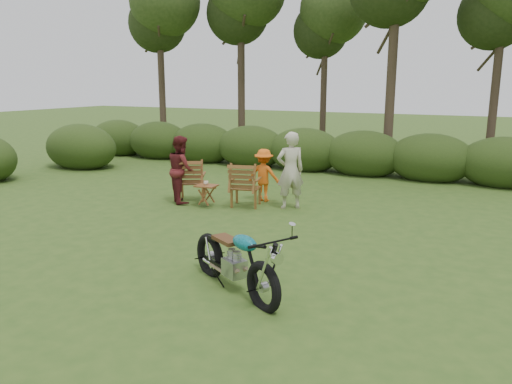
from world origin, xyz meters
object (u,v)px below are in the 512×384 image
at_px(motorcycle, 235,289).
at_px(adult_b, 183,202).
at_px(cup, 206,183).
at_px(child, 264,201).
at_px(side_table, 207,196).
at_px(adult_a, 290,208).
at_px(lawn_chair_left, 193,200).
at_px(lawn_chair_right, 246,206).

distance_m(motorcycle, adult_b, 5.44).
distance_m(cup, child, 1.56).
distance_m(side_table, child, 1.48).
bearing_deg(motorcycle, child, 140.74).
bearing_deg(adult_a, lawn_chair_left, -33.37).
xyz_separation_m(motorcycle, lawn_chair_right, (-2.10, 4.36, 0.00)).
height_order(cup, child, child).
bearing_deg(adult_b, side_table, -143.88).
height_order(cup, adult_b, adult_b).
bearing_deg(side_table, adult_b, 171.14).
bearing_deg(adult_b, motorcycle, 177.41).
height_order(motorcycle, side_table, motorcycle).
bearing_deg(motorcycle, lawn_chair_right, 145.27).
xyz_separation_m(side_table, cup, (-0.03, 0.03, 0.30)).
distance_m(cup, adult_a, 2.05).
xyz_separation_m(lawn_chair_right, cup, (-0.83, -0.42, 0.56)).
bearing_deg(cup, lawn_chair_right, 27.10).
height_order(motorcycle, cup, cup).
bearing_deg(side_table, cup, 129.69).
xyz_separation_m(cup, adult_a, (1.83, 0.71, -0.56)).
xyz_separation_m(lawn_chair_right, adult_b, (-1.57, -0.34, 0.00)).
xyz_separation_m(lawn_chair_right, side_table, (-0.80, -0.46, 0.26)).
height_order(cup, adult_a, adult_a).
height_order(motorcycle, child, child).
relative_size(lawn_chair_right, adult_a, 0.59).
height_order(lawn_chair_left, cup, cup).
bearing_deg(side_table, lawn_chair_left, 147.52).
distance_m(motorcycle, lawn_chair_right, 4.83).
relative_size(adult_b, child, 1.26).
height_order(lawn_chair_left, side_table, lawn_chair_left).
xyz_separation_m(motorcycle, child, (-1.94, 5.00, 0.00)).
height_order(adult_b, child, adult_b).
height_order(side_table, child, child).
bearing_deg(motorcycle, lawn_chair_left, 159.17).
distance_m(lawn_chair_right, cup, 1.09).
height_order(lawn_chair_right, child, child).
xyz_separation_m(lawn_chair_right, child, (0.16, 0.64, 0.00)).
distance_m(motorcycle, child, 5.36).
height_order(motorcycle, lawn_chair_left, motorcycle).
relative_size(side_table, child, 0.40).
height_order(lawn_chair_right, lawn_chair_left, lawn_chair_right).
xyz_separation_m(lawn_chair_left, adult_a, (2.50, 0.30, 0.00)).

